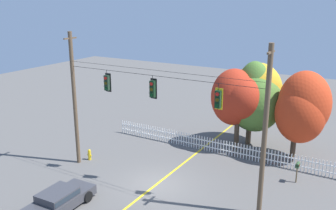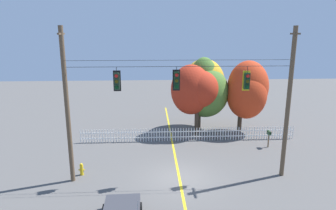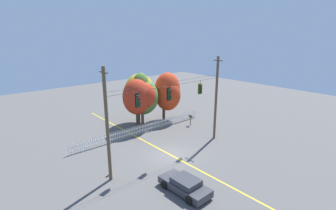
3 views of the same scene
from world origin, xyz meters
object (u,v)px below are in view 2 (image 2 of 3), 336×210
object	(u,v)px
traffic_signal_southbound_primary	(176,80)
traffic_signal_northbound_secondary	(247,81)
autumn_maple_near_fence	(195,90)
fire_hydrant	(82,169)
autumn_maple_mid	(203,85)
autumn_maple_far_west	(247,90)
autumn_oak_far_east	(204,89)
traffic_signal_northbound_primary	(117,81)
roadside_mailbox	(269,134)

from	to	relation	value
traffic_signal_southbound_primary	traffic_signal_northbound_secondary	distance (m)	4.14
autumn_maple_near_fence	fire_hydrant	world-z (taller)	autumn_maple_near_fence
autumn_maple_mid	autumn_maple_far_west	size ratio (longest dim) A/B	1.01
autumn_maple_near_fence	autumn_oak_far_east	xyz separation A→B (m)	(1.03, 1.11, -0.15)
traffic_signal_northbound_secondary	autumn_maple_mid	size ratio (longest dim) A/B	0.22
autumn_maple_mid	autumn_maple_near_fence	bearing A→B (deg)	-121.76
traffic_signal_northbound_primary	fire_hydrant	bearing A→B (deg)	164.50
traffic_signal_northbound_secondary	autumn_maple_near_fence	size ratio (longest dim) A/B	0.24
traffic_signal_northbound_secondary	autumn_maple_mid	bearing A→B (deg)	94.69
autumn_maple_near_fence	fire_hydrant	bearing A→B (deg)	-137.51
traffic_signal_northbound_primary	traffic_signal_southbound_primary	xyz separation A→B (m)	(3.42, 0.00, 0.01)
autumn_maple_near_fence	autumn_maple_mid	world-z (taller)	autumn_maple_mid
autumn_oak_far_east	traffic_signal_northbound_secondary	bearing A→B (deg)	-85.00
traffic_signal_southbound_primary	autumn_maple_near_fence	world-z (taller)	traffic_signal_southbound_primary
traffic_signal_northbound_primary	autumn_oak_far_east	world-z (taller)	traffic_signal_northbound_primary
traffic_signal_northbound_secondary	fire_hydrant	bearing A→B (deg)	176.01
autumn_maple_near_fence	autumn_maple_far_west	distance (m)	4.75
fire_hydrant	roadside_mailbox	size ratio (longest dim) A/B	0.59
fire_hydrant	autumn_oak_far_east	bearing A→B (deg)	43.05
autumn_maple_mid	roadside_mailbox	bearing A→B (deg)	-49.95
autumn_maple_near_fence	autumn_oak_far_east	bearing A→B (deg)	47.18
autumn_maple_near_fence	autumn_oak_far_east	world-z (taller)	autumn_oak_far_east
traffic_signal_northbound_primary	roadside_mailbox	distance (m)	13.09
autumn_oak_far_east	autumn_maple_near_fence	bearing A→B (deg)	-132.82
traffic_signal_southbound_primary	roadside_mailbox	bearing A→B (deg)	31.23
autumn_maple_near_fence	autumn_maple_far_west	world-z (taller)	autumn_maple_far_west
roadside_mailbox	autumn_maple_far_west	bearing A→B (deg)	100.51
autumn_maple_near_fence	traffic_signal_southbound_primary	bearing A→B (deg)	-105.48
traffic_signal_southbound_primary	autumn_maple_near_fence	distance (m)	8.82
traffic_signal_northbound_secondary	autumn_oak_far_east	bearing A→B (deg)	95.00
traffic_signal_northbound_secondary	fire_hydrant	size ratio (longest dim) A/B	1.82
traffic_signal_southbound_primary	autumn_maple_far_west	distance (m)	11.21
fire_hydrant	autumn_maple_far_west	bearing A→B (deg)	30.76
fire_hydrant	autumn_maple_near_fence	bearing A→B (deg)	42.49
roadside_mailbox	traffic_signal_northbound_secondary	bearing A→B (deg)	-127.47
traffic_signal_northbound_secondary	autumn_maple_mid	xyz separation A→B (m)	(-0.81, 9.93, -1.92)
traffic_signal_southbound_primary	autumn_maple_mid	size ratio (longest dim) A/B	0.22
autumn_maple_mid	autumn_oak_far_east	xyz separation A→B (m)	(-0.01, -0.56, -0.28)
traffic_signal_southbound_primary	autumn_maple_mid	xyz separation A→B (m)	(3.32, 9.93, -1.99)
traffic_signal_southbound_primary	roadside_mailbox	xyz separation A→B (m)	(7.73, 4.69, -5.03)
autumn_maple_far_west	fire_hydrant	distance (m)	15.52
roadside_mailbox	traffic_signal_southbound_primary	bearing A→B (deg)	-148.77
autumn_maple_mid	autumn_oak_far_east	bearing A→B (deg)	-90.64
autumn_maple_far_west	roadside_mailbox	world-z (taller)	autumn_maple_far_west
traffic_signal_northbound_primary	roadside_mailbox	world-z (taller)	traffic_signal_northbound_primary
traffic_signal_northbound_primary	autumn_oak_far_east	distance (m)	11.75
autumn_maple_near_fence	roadside_mailbox	xyz separation A→B (m)	(5.44, -3.57, -2.92)
traffic_signal_northbound_primary	traffic_signal_northbound_secondary	bearing A→B (deg)	-0.00
autumn_oak_far_east	fire_hydrant	xyz separation A→B (m)	(-9.27, -8.66, -3.49)
traffic_signal_northbound_secondary	autumn_oak_far_east	distance (m)	9.66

